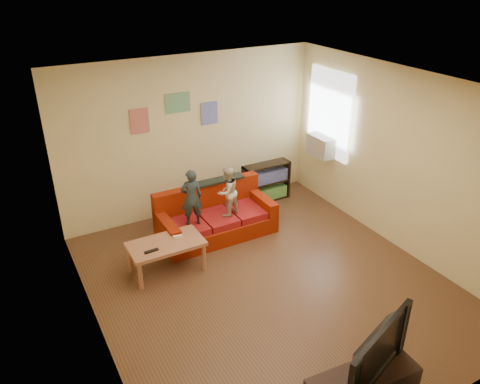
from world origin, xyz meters
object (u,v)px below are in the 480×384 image
file_box (258,213)px  child_a (192,198)px  coffee_table (166,247)px  bookshelf (266,184)px  sofa (215,218)px  television (368,350)px  child_b (227,192)px

file_box → child_a: bearing=-172.3°
coffee_table → bookshelf: (2.39, 1.19, -0.08)m
file_box → bookshelf: bearing=48.6°
sofa → coffee_table: 1.21m
coffee_table → file_box: coffee_table is taller
sofa → file_box: sofa is taller
coffee_table → television: (0.85, -3.07, 0.34)m
sofa → bookshelf: bearing=24.4°
bookshelf → television: bearing=-109.8°
bookshelf → television: size_ratio=0.81×
sofa → television: size_ratio=1.66×
sofa → bookshelf: size_ratio=2.05×
child_a → file_box: size_ratio=2.05×
child_b → file_box: child_b is taller
coffee_table → bookshelf: 2.67m
child_a → file_box: (1.26, 0.17, -0.68)m
file_box → coffee_table: bearing=-162.3°
child_a → sofa: bearing=-149.5°
television → bookshelf: bearing=50.8°
child_b → bookshelf: 1.50m
child_b → television: child_b is taller
child_b → child_a: bearing=-18.8°
sofa → child_b: size_ratio=2.29×
sofa → television: bearing=-93.0°
child_a → bookshelf: size_ratio=1.00×
sofa → coffee_table: (-1.05, -0.59, 0.13)m
file_box → television: (-1.01, -3.66, 0.59)m
sofa → child_a: bearing=-160.2°
coffee_table → television: bearing=-74.4°
coffee_table → television: size_ratio=0.94×
file_box → sofa: bearing=-179.5°
bookshelf → file_box: (-0.53, -0.60, -0.17)m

